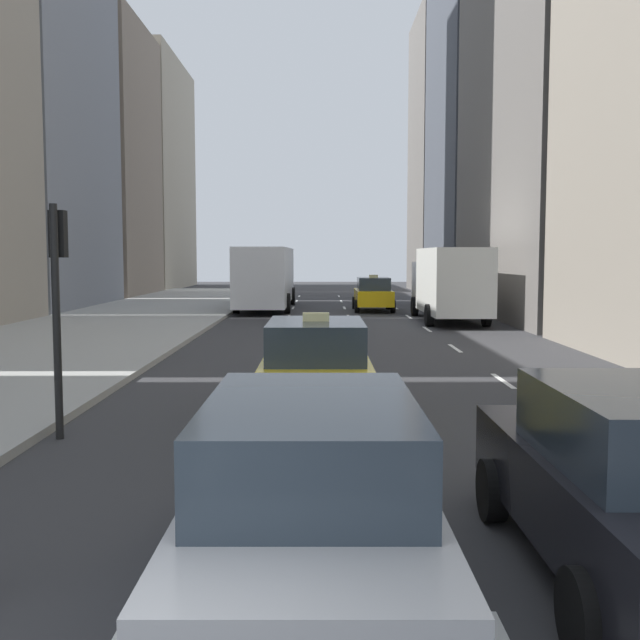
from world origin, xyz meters
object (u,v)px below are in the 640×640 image
at_px(traffic_light_pole, 57,282).
at_px(box_truck, 449,282).
at_px(taxi_second, 316,370).
at_px(taxi_lead, 373,294).
at_px(sedan_silver_behind, 311,499).
at_px(city_bus, 266,275).
at_px(sedan_black_near, 636,481).

bearing_deg(traffic_light_pole, box_truck, 65.16).
relative_size(taxi_second, box_truck, 0.52).
xyz_separation_m(taxi_lead, sedan_silver_behind, (-2.80, -32.54, 0.00)).
bearing_deg(sedan_silver_behind, box_truck, 77.95).
height_order(city_bus, box_truck, city_bus).
bearing_deg(box_truck, city_bus, 136.73).
xyz_separation_m(taxi_second, traffic_light_pole, (-3.95, -1.19, 1.53)).
bearing_deg(traffic_light_pole, sedan_black_near, -37.26).
relative_size(taxi_second, sedan_black_near, 0.98).
height_order(sedan_black_near, sedan_silver_behind, sedan_silver_behind).
distance_m(taxi_second, traffic_light_pole, 4.40).
relative_size(sedan_silver_behind, city_bus, 0.43).
xyz_separation_m(sedan_silver_behind, box_truck, (5.60, 26.24, 0.83)).
relative_size(taxi_lead, sedan_black_near, 0.98).
xyz_separation_m(sedan_black_near, box_truck, (2.80, 25.76, 0.84)).
xyz_separation_m(city_bus, traffic_light_pole, (-1.14, -28.54, 0.62)).
bearing_deg(city_bus, box_truck, -43.27).
xyz_separation_m(city_bus, box_truck, (8.41, -7.92, -0.08)).
distance_m(taxi_lead, sedan_black_near, 32.06).
height_order(taxi_second, city_bus, city_bus).
bearing_deg(taxi_second, traffic_light_pole, -163.21).
bearing_deg(sedan_black_near, traffic_light_pole, 142.74).
distance_m(taxi_lead, taxi_second, 25.89).
relative_size(sedan_black_near, city_bus, 0.39).
relative_size(sedan_black_near, sedan_silver_behind, 0.90).
bearing_deg(city_bus, taxi_second, -84.13).
bearing_deg(traffic_light_pole, taxi_lead, 75.93).
xyz_separation_m(sedan_silver_behind, traffic_light_pole, (-3.95, 5.61, 1.53)).
xyz_separation_m(taxi_lead, city_bus, (-5.61, 1.62, 0.91)).
bearing_deg(taxi_second, box_truck, 73.93).
bearing_deg(sedan_black_near, taxi_lead, 90.00).
bearing_deg(taxi_lead, taxi_second, -96.21).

